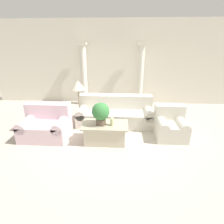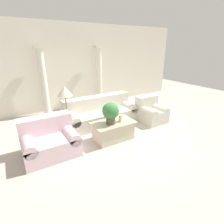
{
  "view_description": "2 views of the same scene",
  "coord_description": "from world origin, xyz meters",
  "px_view_note": "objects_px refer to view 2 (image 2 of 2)",
  "views": [
    {
      "loc": [
        0.25,
        -4.26,
        2.4
      ],
      "look_at": [
        -0.0,
        0.18,
        0.6
      ],
      "focal_mm": 28.0,
      "sensor_mm": 36.0,
      "label": 1
    },
    {
      "loc": [
        -2.37,
        -3.91,
        2.37
      ],
      "look_at": [
        0.03,
        -0.01,
        0.63
      ],
      "focal_mm": 28.0,
      "sensor_mm": 36.0,
      "label": 2
    }
  ],
  "objects_px": {
    "sofa_long": "(100,113)",
    "loveseat": "(49,140)",
    "coffee_table": "(113,130)",
    "armchair": "(151,111)",
    "potted_plant": "(111,112)",
    "floor_lamp": "(65,93)"
  },
  "relations": [
    {
      "from": "loveseat",
      "to": "floor_lamp",
      "type": "height_order",
      "value": "floor_lamp"
    },
    {
      "from": "sofa_long",
      "to": "potted_plant",
      "type": "relative_size",
      "value": 4.06
    },
    {
      "from": "sofa_long",
      "to": "floor_lamp",
      "type": "xyz_separation_m",
      "value": [
        -1.1,
        -0.05,
        0.83
      ]
    },
    {
      "from": "sofa_long",
      "to": "potted_plant",
      "type": "distance_m",
      "value": 1.28
    },
    {
      "from": "sofa_long",
      "to": "armchair",
      "type": "height_order",
      "value": "sofa_long"
    },
    {
      "from": "coffee_table",
      "to": "potted_plant",
      "type": "relative_size",
      "value": 2.01
    },
    {
      "from": "potted_plant",
      "to": "sofa_long",
      "type": "bearing_deg",
      "value": 75.03
    },
    {
      "from": "potted_plant",
      "to": "floor_lamp",
      "type": "xyz_separation_m",
      "value": [
        -0.79,
        1.09,
        0.35
      ]
    },
    {
      "from": "sofa_long",
      "to": "loveseat",
      "type": "bearing_deg",
      "value": -153.61
    },
    {
      "from": "loveseat",
      "to": "coffee_table",
      "type": "distance_m",
      "value": 1.62
    },
    {
      "from": "coffee_table",
      "to": "potted_plant",
      "type": "bearing_deg",
      "value": -165.42
    },
    {
      "from": "coffee_table",
      "to": "floor_lamp",
      "type": "height_order",
      "value": "floor_lamp"
    },
    {
      "from": "coffee_table",
      "to": "potted_plant",
      "type": "height_order",
      "value": "potted_plant"
    },
    {
      "from": "armchair",
      "to": "loveseat",
      "type": "bearing_deg",
      "value": -177.07
    },
    {
      "from": "coffee_table",
      "to": "armchair",
      "type": "relative_size",
      "value": 1.34
    },
    {
      "from": "sofa_long",
      "to": "armchair",
      "type": "xyz_separation_m",
      "value": [
        1.5,
        -0.73,
        0.0
      ]
    },
    {
      "from": "loveseat",
      "to": "coffee_table",
      "type": "xyz_separation_m",
      "value": [
        1.61,
        -0.22,
        -0.09
      ]
    },
    {
      "from": "sofa_long",
      "to": "coffee_table",
      "type": "relative_size",
      "value": 2.01
    },
    {
      "from": "floor_lamp",
      "to": "armchair",
      "type": "bearing_deg",
      "value": -14.59
    },
    {
      "from": "sofa_long",
      "to": "potted_plant",
      "type": "xyz_separation_m",
      "value": [
        -0.31,
        -1.15,
        0.48
      ]
    },
    {
      "from": "sofa_long",
      "to": "coffee_table",
      "type": "bearing_deg",
      "value": -100.53
    },
    {
      "from": "loveseat",
      "to": "potted_plant",
      "type": "relative_size",
      "value": 2.12
    }
  ]
}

